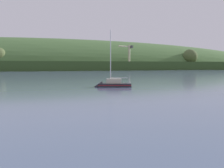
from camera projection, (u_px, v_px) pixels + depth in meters
name	position (u px, v px, depth m)	size (l,w,h in m)	color
far_shoreline_hill	(44.00, 69.00, 203.16)	(568.82, 97.15, 46.90)	#314A21
dockside_crane	(129.00, 58.00, 183.54)	(11.90, 5.60, 17.05)	#4C4C51
sailboat_near_mooring	(111.00, 85.00, 45.49)	(6.46, 3.79, 10.34)	#232328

